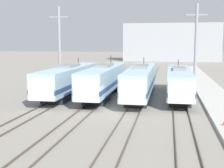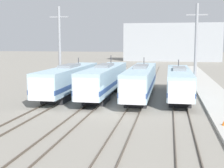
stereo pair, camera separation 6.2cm
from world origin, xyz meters
The scene contains 13 objects.
ground_plane centered at (0.00, 0.00, 0.00)m, with size 400.00×400.00×0.00m, color gray.
rail_pair_far_left centered at (-7.11, 0.00, 0.07)m, with size 1.51×120.00×0.15m.
rail_pair_center_left centered at (-2.37, 0.00, 0.07)m, with size 1.51×120.00×0.15m.
rail_pair_center_right centered at (2.37, 0.00, 0.07)m, with size 1.51×120.00×0.15m.
rail_pair_far_right centered at (7.11, 0.00, 0.07)m, with size 1.51×120.00×0.15m.
locomotive_far_left centered at (-7.11, 8.06, 2.11)m, with size 3.10×19.16×4.79m.
locomotive_center_left centered at (-2.37, 8.15, 2.15)m, with size 2.97×19.45×5.14m.
locomotive_center_right centered at (2.37, 8.00, 2.14)m, with size 2.91×19.64×4.88m.
locomotive_far_right centered at (7.11, 8.25, 2.03)m, with size 2.86×17.58×4.63m.
catenary_tower_left centered at (-9.19, 10.63, 6.11)m, with size 2.68×0.38×11.86m.
catenary_tower_right centered at (9.19, 10.63, 6.11)m, with size 2.68×0.38×11.86m.
traffic_cone centered at (10.35, -5.15, 0.55)m, with size 0.38×0.38×0.49m.
depot_building centered at (6.67, 90.92, 6.98)m, with size 35.51×12.40×13.95m.
Camera 2 is at (5.85, -30.93, 6.98)m, focal length 50.00 mm.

